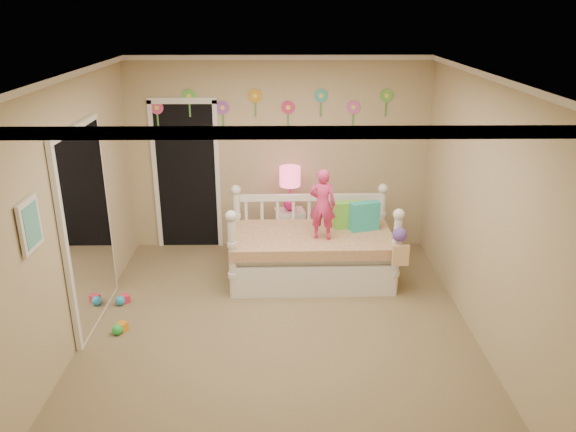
{
  "coord_description": "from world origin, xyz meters",
  "views": [
    {
      "loc": [
        0.02,
        -5.06,
        3.18
      ],
      "look_at": [
        0.1,
        0.6,
        1.05
      ],
      "focal_mm": 34.94,
      "sensor_mm": 36.0,
      "label": 1
    }
  ],
  "objects_px": {
    "daybed": "(312,238)",
    "child": "(322,204)",
    "table_lamp": "(290,182)",
    "nightstand": "(290,232)"
  },
  "relations": [
    {
      "from": "nightstand",
      "to": "table_lamp",
      "type": "height_order",
      "value": "table_lamp"
    },
    {
      "from": "table_lamp",
      "to": "child",
      "type": "bearing_deg",
      "value": -67.34
    },
    {
      "from": "daybed",
      "to": "nightstand",
      "type": "distance_m",
      "value": 0.79
    },
    {
      "from": "daybed",
      "to": "child",
      "type": "distance_m",
      "value": 0.52
    },
    {
      "from": "child",
      "to": "nightstand",
      "type": "bearing_deg",
      "value": -55.04
    },
    {
      "from": "table_lamp",
      "to": "daybed",
      "type": "bearing_deg",
      "value": -70.62
    },
    {
      "from": "child",
      "to": "nightstand",
      "type": "xyz_separation_m",
      "value": [
        -0.36,
        0.87,
        -0.71
      ]
    },
    {
      "from": "daybed",
      "to": "table_lamp",
      "type": "xyz_separation_m",
      "value": [
        -0.25,
        0.72,
        0.49
      ]
    },
    {
      "from": "table_lamp",
      "to": "nightstand",
      "type": "bearing_deg",
      "value": 0.0
    },
    {
      "from": "child",
      "to": "daybed",
      "type": "bearing_deg",
      "value": -41.33
    }
  ]
}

